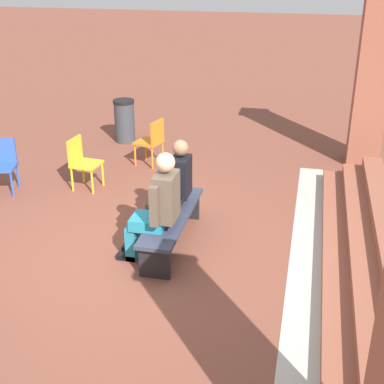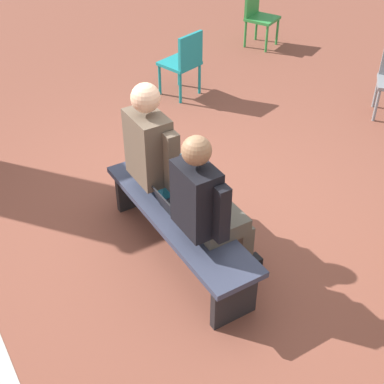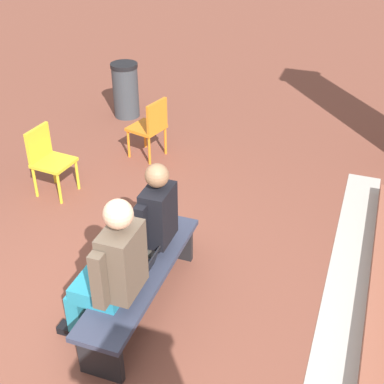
% 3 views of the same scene
% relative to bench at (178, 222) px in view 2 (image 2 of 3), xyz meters
% --- Properties ---
extents(ground_plane, '(60.00, 60.00, 0.00)m').
position_rel_bench_xyz_m(ground_plane, '(0.37, -0.33, -0.35)').
color(ground_plane, brown).
extents(bench, '(1.80, 0.44, 0.45)m').
position_rel_bench_xyz_m(bench, '(0.00, 0.00, 0.00)').
color(bench, '#33384C').
rests_on(bench, ground).
extents(person_student, '(0.54, 0.69, 1.35)m').
position_rel_bench_xyz_m(person_student, '(-0.33, -0.07, 0.36)').
color(person_student, '#4C473D').
rests_on(person_student, ground).
extents(person_adult, '(0.59, 0.75, 1.43)m').
position_rel_bench_xyz_m(person_adult, '(0.39, -0.07, 0.40)').
color(person_adult, teal).
rests_on(person_adult, ground).
extents(laptop, '(0.32, 0.29, 0.21)m').
position_rel_bench_xyz_m(laptop, '(0.02, 0.01, 0.15)').
color(laptop, black).
rests_on(laptop, bench).
extents(plastic_chair_foreground, '(0.52, 0.52, 0.84)m').
position_rel_bench_xyz_m(plastic_chair_foreground, '(2.52, -1.55, 0.13)').
color(plastic_chair_foreground, teal).
rests_on(plastic_chair_foreground, ground).
extents(plastic_chair_mid_courtyard, '(0.56, 0.56, 0.84)m').
position_rel_bench_xyz_m(plastic_chair_mid_courtyard, '(3.43, -3.38, 0.13)').
color(plastic_chair_mid_courtyard, '#2D893D').
rests_on(plastic_chair_mid_courtyard, ground).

